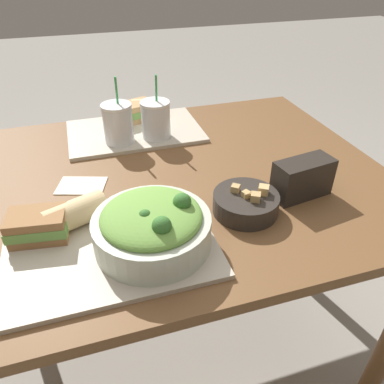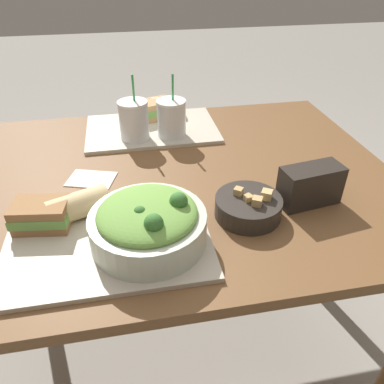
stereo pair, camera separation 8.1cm
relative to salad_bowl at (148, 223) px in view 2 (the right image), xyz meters
name	(u,v)px [view 2 (the right image)]	position (x,y,z in m)	size (l,w,h in m)	color
ground_plane	(179,337)	(0.09, 0.28, -0.84)	(12.00, 12.00, 0.00)	gray
dining_table	(174,203)	(0.09, 0.28, -0.16)	(1.29, 0.97, 0.78)	brown
tray_near	(108,245)	(-0.09, 0.01, -0.06)	(0.46, 0.30, 0.01)	#BCB29E
tray_far	(152,129)	(0.06, 0.60, -0.06)	(0.46, 0.30, 0.01)	#BCB29E
salad_bowl	(148,223)	(0.00, 0.00, 0.00)	(0.26, 0.26, 0.12)	beige
soup_bowl	(248,206)	(0.25, 0.06, -0.03)	(0.16, 0.16, 0.07)	#2D2823
sandwich_near	(42,215)	(-0.24, 0.10, -0.02)	(0.14, 0.10, 0.06)	olive
baguette_near	(79,205)	(-0.16, 0.12, -0.02)	(0.16, 0.11, 0.07)	#DBBC84
sandwich_far	(154,109)	(0.08, 0.68, -0.02)	(0.16, 0.13, 0.06)	tan
baguette_far	(167,106)	(0.13, 0.71, -0.02)	(0.12, 0.08, 0.07)	#DBBC84
drink_cup_dark	(134,121)	(0.00, 0.52, 0.01)	(0.10, 0.10, 0.22)	silver
drink_cup_red	(172,119)	(0.12, 0.52, 0.01)	(0.10, 0.10, 0.21)	silver
chip_bag	(310,185)	(0.42, 0.09, -0.01)	(0.17, 0.09, 0.10)	#28231E
napkin_folded	(91,179)	(-0.14, 0.30, -0.06)	(0.15, 0.13, 0.00)	silver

